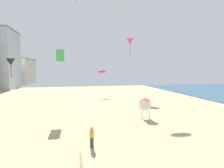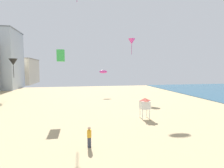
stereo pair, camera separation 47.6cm
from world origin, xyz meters
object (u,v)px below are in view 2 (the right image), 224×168
Objects in this scene: kite_flyer at (89,136)px; kite_magenta_parafoil at (103,72)px; kite_black_delta at (13,62)px; lifeguard_stand at (145,104)px; kite_magenta_delta at (132,42)px; kite_green_box at (61,56)px.

kite_magenta_parafoil is at bearing 51.82° from kite_flyer.
kite_black_delta is (-19.18, 0.27, 2.09)m from kite_magenta_parafoil.
kite_magenta_parafoil is at bearing -0.80° from kite_black_delta.
kite_magenta_parafoil is at bearing 92.44° from lifeguard_stand.
kite_flyer is at bearing -113.62° from kite_magenta_delta.
lifeguard_stand is at bearing 16.54° from kite_flyer.
kite_magenta_delta is 9.33m from kite_magenta_parafoil.
lifeguard_stand is 1.61× the size of kite_green_box.
kite_black_delta reaches higher than lifeguard_stand.
kite_flyer is at bearing -100.46° from kite_magenta_parafoil.
kite_magenta_delta is at bearing 44.06° from kite_green_box.
kite_flyer is 14.19m from kite_green_box.
kite_magenta_delta reaches higher than kite_magenta_parafoil.
lifeguard_stand is 21.66m from kite_magenta_delta.
kite_magenta_parafoil is (5.14, 27.81, 4.54)m from kite_flyer.
lifeguard_stand is 12.92m from kite_green_box.
lifeguard_stand is at bearing -25.05° from kite_green_box.
kite_green_box reaches higher than lifeguard_stand.
kite_magenta_delta is 0.87× the size of kite_black_delta.
lifeguard_stand is 1.39× the size of kite_magenta_parafoil.
kite_green_box reaches higher than kite_flyer.
kite_black_delta is (-14.04, 28.08, 6.63)m from kite_flyer.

